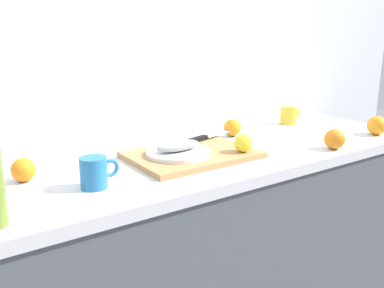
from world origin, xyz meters
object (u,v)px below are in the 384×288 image
fish_fillet (178,146)px  coffee_mug_0 (95,172)px  orange_0 (23,170)px  white_plate (178,153)px  lemon_0 (243,143)px  chef_knife (205,137)px  coffee_mug_1 (289,115)px  cutting_board (192,155)px

fish_fillet → coffee_mug_0: bearing=-165.5°
fish_fillet → orange_0: bearing=170.7°
white_plate → coffee_mug_0: (-0.34, -0.09, 0.02)m
coffee_mug_0 → lemon_0: bearing=-1.3°
lemon_0 → orange_0: lemon_0 is taller
chef_knife → orange_0: (-0.71, -0.04, 0.01)m
white_plate → orange_0: (-0.50, 0.08, 0.01)m
chef_knife → coffee_mug_0: bearing=-173.3°
fish_fillet → coffee_mug_1: coffee_mug_1 is taller
orange_0 → coffee_mug_0: bearing=-46.8°
chef_knife → orange_0: bearing=169.0°
chef_knife → coffee_mug_1: size_ratio=2.40×
coffee_mug_1 → white_plate: bearing=-165.3°
orange_0 → fish_fillet: bearing=-9.3°
cutting_board → fish_fillet: size_ratio=2.62×
white_plate → lemon_0: (0.21, -0.10, 0.03)m
white_plate → orange_0: bearing=170.7°
fish_fillet → chef_knife: bearing=30.7°
cutting_board → chef_knife: bearing=39.6°
coffee_mug_0 → orange_0: size_ratio=1.63×
coffee_mug_0 → cutting_board: bearing=12.4°
chef_knife → orange_0: size_ratio=3.95×
cutting_board → coffee_mug_0: coffee_mug_0 is taller
coffee_mug_0 → white_plate: bearing=14.5°
cutting_board → lemon_0: 0.19m
white_plate → coffee_mug_0: size_ratio=1.90×
fish_fillet → orange_0: size_ratio=2.32×
fish_fillet → coffee_mug_1: (0.77, 0.20, -0.01)m
white_plate → coffee_mug_0: 0.35m
white_plate → lemon_0: size_ratio=3.41×
cutting_board → lemon_0: lemon_0 is taller
orange_0 → chef_knife: bearing=3.4°
orange_0 → cutting_board: bearing=-8.3°
cutting_board → coffee_mug_0: (-0.40, -0.09, 0.04)m
cutting_board → white_plate: bearing=-179.7°
cutting_board → white_plate: size_ratio=1.96×
white_plate → orange_0: size_ratio=3.10×
coffee_mug_0 → coffee_mug_1: bearing=14.6°
cutting_board → white_plate: (-0.06, -0.00, 0.02)m
white_plate → coffee_mug_1: coffee_mug_1 is taller
coffee_mug_0 → coffee_mug_1: coffee_mug_0 is taller
chef_knife → coffee_mug_1: 0.57m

